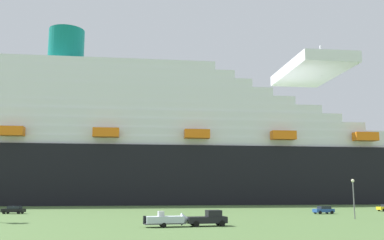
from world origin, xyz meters
The scene contains 7 objects.
ground_plane centered at (0.00, 30.00, 0.00)m, with size 600.00×600.00×0.00m, color #4C6B38.
cruise_ship centered at (-12.33, 75.74, 19.14)m, with size 244.46×42.92×66.83m.
pickup_truck centered at (-0.26, -15.37, 1.04)m, with size 5.84×2.96×2.20m.
small_boat_on_trailer centered at (-5.86, -16.25, 0.97)m, with size 7.22×2.77×2.15m.
street_lamp centered at (27.02, -3.70, 4.57)m, with size 0.56×0.56×6.88m.
parked_car_blue_suv centered at (27.73, 11.66, 0.83)m, with size 4.47×2.65×1.58m.
parked_car_black_coupe centered at (-37.04, 18.08, 0.83)m, with size 4.93×2.55×1.58m.
Camera 1 is at (-8.58, -77.33, 5.26)m, focal length 40.34 mm.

